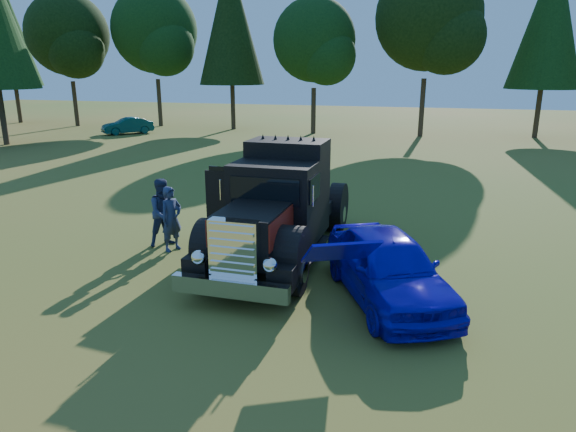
# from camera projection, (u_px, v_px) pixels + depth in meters

# --- Properties ---
(ground) EXTENTS (120.00, 120.00, 0.00)m
(ground) POSITION_uv_depth(u_px,v_px,m) (177.00, 296.00, 11.29)
(ground) COLOR #315E1B
(ground) RESTS_ON ground
(treeline) EXTENTS (72.10, 24.04, 13.84)m
(treeline) POSITION_uv_depth(u_px,v_px,m) (328.00, 25.00, 35.14)
(treeline) COLOR #2D2116
(treeline) RESTS_ON ground
(diamond_t_truck) EXTENTS (3.38, 7.16, 3.00)m
(diamond_t_truck) POSITION_uv_depth(u_px,v_px,m) (278.00, 211.00, 13.23)
(diamond_t_truck) COLOR black
(diamond_t_truck) RESTS_ON ground
(hotrod_coupe) EXTENTS (3.60, 4.77, 1.89)m
(hotrod_coupe) POSITION_uv_depth(u_px,v_px,m) (388.00, 267.00, 10.92)
(hotrod_coupe) COLOR #073CA7
(hotrod_coupe) RESTS_ON ground
(spectator_near) EXTENTS (0.66, 0.77, 1.79)m
(spectator_near) POSITION_uv_depth(u_px,v_px,m) (172.00, 219.00, 13.92)
(spectator_near) COLOR #1D2444
(spectator_near) RESTS_ON ground
(spectator_far) EXTENTS (1.14, 1.18, 1.91)m
(spectator_far) POSITION_uv_depth(u_px,v_px,m) (164.00, 212.00, 14.31)
(spectator_far) COLOR #1E3046
(spectator_far) RESTS_ON ground
(distant_teal_car) EXTENTS (3.47, 3.64, 1.23)m
(distant_teal_car) POSITION_uv_depth(u_px,v_px,m) (128.00, 126.00, 39.11)
(distant_teal_car) COLOR #082634
(distant_teal_car) RESTS_ON ground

